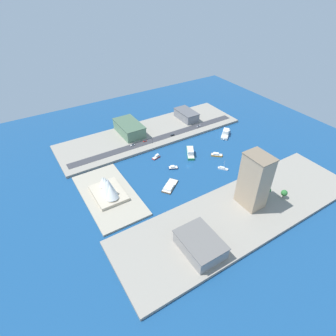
{
  "coord_description": "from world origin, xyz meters",
  "views": [
    {
      "loc": [
        -195.97,
        147.88,
        180.97
      ],
      "look_at": [
        4.71,
        23.08,
        3.65
      ],
      "focal_mm": 29.53,
      "sensor_mm": 36.0,
      "label": 1
    }
  ],
  "objects_px": {
    "water_taxi_orange": "(217,155)",
    "pickup_red": "(145,141)",
    "tugboat_red": "(156,157)",
    "sailboat_small_white": "(223,168)",
    "barge_flat_brown": "(170,186)",
    "suv_black": "(172,135)",
    "ferry_green_doubledeck": "(190,152)",
    "van_white": "(133,145)",
    "opera_landmark": "(108,189)",
    "ferry_white_commuter": "(226,133)",
    "patrol_launch_navy": "(173,167)",
    "ferry_yellow_fast": "(258,157)",
    "carpark_squat_concrete": "(200,244)",
    "sedan_silver": "(199,126)",
    "terminal_long_green": "(129,128)",
    "warehouse_low_gray": "(186,115)",
    "apartment_midrise_tan": "(254,181)",
    "traffic_light_waterfront": "(152,140)"
  },
  "relations": [
    {
      "from": "ferry_yellow_fast",
      "to": "van_white",
      "type": "xyz_separation_m",
      "value": [
        96.62,
        110.85,
        1.43
      ]
    },
    {
      "from": "tugboat_red",
      "to": "sailboat_small_white",
      "type": "relative_size",
      "value": 0.99
    },
    {
      "from": "suv_black",
      "to": "ferry_white_commuter",
      "type": "bearing_deg",
      "value": -117.2
    },
    {
      "from": "ferry_green_doubledeck",
      "to": "suv_black",
      "type": "bearing_deg",
      "value": -3.41
    },
    {
      "from": "ferry_green_doubledeck",
      "to": "carpark_squat_concrete",
      "type": "height_order",
      "value": "carpark_squat_concrete"
    },
    {
      "from": "water_taxi_orange",
      "to": "opera_landmark",
      "type": "height_order",
      "value": "opera_landmark"
    },
    {
      "from": "water_taxi_orange",
      "to": "pickup_red",
      "type": "xyz_separation_m",
      "value": [
        67.48,
        57.91,
        2.36
      ]
    },
    {
      "from": "tugboat_red",
      "to": "opera_landmark",
      "type": "bearing_deg",
      "value": 115.1
    },
    {
      "from": "patrol_launch_navy",
      "to": "traffic_light_waterfront",
      "type": "height_order",
      "value": "traffic_light_waterfront"
    },
    {
      "from": "warehouse_low_gray",
      "to": "suv_black",
      "type": "height_order",
      "value": "warehouse_low_gray"
    },
    {
      "from": "warehouse_low_gray",
      "to": "suv_black",
      "type": "relative_size",
      "value": 7.18
    },
    {
      "from": "barge_flat_brown",
      "to": "van_white",
      "type": "distance_m",
      "value": 85.46
    },
    {
      "from": "sedan_silver",
      "to": "ferry_white_commuter",
      "type": "bearing_deg",
      "value": -150.4
    },
    {
      "from": "sedan_silver",
      "to": "van_white",
      "type": "bearing_deg",
      "value": 87.88
    },
    {
      "from": "carpark_squat_concrete",
      "to": "sedan_silver",
      "type": "height_order",
      "value": "carpark_squat_concrete"
    },
    {
      "from": "ferry_white_commuter",
      "to": "ferry_green_doubledeck",
      "type": "bearing_deg",
      "value": 100.2
    },
    {
      "from": "van_white",
      "to": "traffic_light_waterfront",
      "type": "relative_size",
      "value": 0.79
    },
    {
      "from": "van_white",
      "to": "pickup_red",
      "type": "bearing_deg",
      "value": -88.3
    },
    {
      "from": "barge_flat_brown",
      "to": "suv_black",
      "type": "relative_size",
      "value": 4.64
    },
    {
      "from": "patrol_launch_navy",
      "to": "terminal_long_green",
      "type": "distance_m",
      "value": 91.0
    },
    {
      "from": "tugboat_red",
      "to": "van_white",
      "type": "bearing_deg",
      "value": 21.56
    },
    {
      "from": "sedan_silver",
      "to": "carpark_squat_concrete",
      "type": "bearing_deg",
      "value": 143.28
    },
    {
      "from": "pickup_red",
      "to": "traffic_light_waterfront",
      "type": "relative_size",
      "value": 0.69
    },
    {
      "from": "barge_flat_brown",
      "to": "ferry_yellow_fast",
      "type": "bearing_deg",
      "value": -95.72
    },
    {
      "from": "patrol_launch_navy",
      "to": "warehouse_low_gray",
      "type": "bearing_deg",
      "value": -41.97
    },
    {
      "from": "carpark_squat_concrete",
      "to": "van_white",
      "type": "xyz_separation_m",
      "value": [
        162.47,
        -22.17,
        -5.13
      ]
    },
    {
      "from": "barge_flat_brown",
      "to": "warehouse_low_gray",
      "type": "xyz_separation_m",
      "value": [
        109.63,
        -96.49,
        7.68
      ]
    },
    {
      "from": "ferry_white_commuter",
      "to": "pickup_red",
      "type": "relative_size",
      "value": 5.41
    },
    {
      "from": "sailboat_small_white",
      "to": "ferry_white_commuter",
      "type": "xyz_separation_m",
      "value": [
        54.06,
        -51.09,
        1.72
      ]
    },
    {
      "from": "sedan_silver",
      "to": "opera_landmark",
      "type": "bearing_deg",
      "value": 112.39
    },
    {
      "from": "opera_landmark",
      "to": "sailboat_small_white",
      "type": "bearing_deg",
      "value": -101.07
    },
    {
      "from": "pickup_red",
      "to": "ferry_white_commuter",
      "type": "bearing_deg",
      "value": -110.68
    },
    {
      "from": "barge_flat_brown",
      "to": "ferry_white_commuter",
      "type": "xyz_separation_m",
      "value": [
        48.87,
        -116.11,
        1.6
      ]
    },
    {
      "from": "barge_flat_brown",
      "to": "carpark_squat_concrete",
      "type": "bearing_deg",
      "value": 164.65
    },
    {
      "from": "opera_landmark",
      "to": "ferry_white_commuter",
      "type": "bearing_deg",
      "value": -80.02
    },
    {
      "from": "ferry_yellow_fast",
      "to": "warehouse_low_gray",
      "type": "relative_size",
      "value": 0.7
    },
    {
      "from": "ferry_yellow_fast",
      "to": "sailboat_small_white",
      "type": "xyz_separation_m",
      "value": [
        6.02,
        46.84,
        -1.34
      ]
    },
    {
      "from": "apartment_midrise_tan",
      "to": "carpark_squat_concrete",
      "type": "bearing_deg",
      "value": 103.67
    },
    {
      "from": "ferry_yellow_fast",
      "to": "suv_black",
      "type": "height_order",
      "value": "ferry_yellow_fast"
    },
    {
      "from": "water_taxi_orange",
      "to": "ferry_yellow_fast",
      "type": "bearing_deg",
      "value": -129.51
    },
    {
      "from": "ferry_green_doubledeck",
      "to": "van_white",
      "type": "height_order",
      "value": "ferry_green_doubledeck"
    },
    {
      "from": "patrol_launch_navy",
      "to": "van_white",
      "type": "bearing_deg",
      "value": 17.32
    },
    {
      "from": "water_taxi_orange",
      "to": "carpark_squat_concrete",
      "type": "distance_m",
      "value": 136.39
    },
    {
      "from": "suv_black",
      "to": "apartment_midrise_tan",
      "type": "bearing_deg",
      "value": 177.49
    },
    {
      "from": "sedan_silver",
      "to": "suv_black",
      "type": "bearing_deg",
      "value": 91.92
    },
    {
      "from": "apartment_midrise_tan",
      "to": "opera_landmark",
      "type": "distance_m",
      "value": 132.38
    },
    {
      "from": "ferry_white_commuter",
      "to": "opera_landmark",
      "type": "bearing_deg",
      "value": 99.98
    },
    {
      "from": "van_white",
      "to": "pickup_red",
      "type": "height_order",
      "value": "van_white"
    },
    {
      "from": "water_taxi_orange",
      "to": "van_white",
      "type": "distance_m",
      "value": 100.51
    },
    {
      "from": "ferry_green_doubledeck",
      "to": "pickup_red",
      "type": "height_order",
      "value": "ferry_green_doubledeck"
    }
  ]
}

